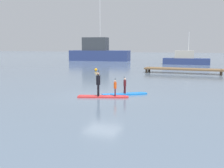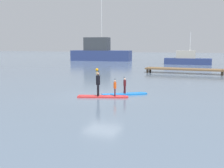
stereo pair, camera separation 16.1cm
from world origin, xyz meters
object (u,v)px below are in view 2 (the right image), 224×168
object	(u,v)px
fishing_boat_white_large	(100,52)
mooring_buoy_near	(97,70)
paddler_child_solo	(125,85)
paddler_adult	(98,83)
paddleboard_far	(103,97)
paddleboard_near	(125,94)
fishing_boat_green_midground	(187,59)
paddler_child_front	(115,87)

from	to	relation	value
fishing_boat_white_large	mooring_buoy_near	size ratio (longest dim) A/B	34.51
paddler_child_solo	paddler_adult	xyz separation A→B (m)	(-1.37, -1.52, 0.29)
mooring_buoy_near	paddleboard_far	bearing A→B (deg)	-63.98
paddleboard_near	paddleboard_far	bearing A→B (deg)	-127.18
paddleboard_near	paddleboard_far	size ratio (longest dim) A/B	0.86
fishing_boat_white_large	fishing_boat_green_midground	bearing A→B (deg)	-15.51
fishing_boat_white_large	paddler_child_solo	bearing A→B (deg)	-63.55
paddler_child_solo	paddler_child_front	bearing A→B (deg)	-104.23
paddler_adult	fishing_boat_green_midground	size ratio (longest dim) A/B	0.20
paddleboard_near	fishing_boat_white_large	bearing A→B (deg)	116.44
paddler_child_front	fishing_boat_white_large	world-z (taller)	fishing_boat_white_large
paddler_child_front	fishing_boat_white_large	size ratio (longest dim) A/B	0.08
paddleboard_far	mooring_buoy_near	size ratio (longest dim) A/B	8.41
fishing_boat_green_midground	paddleboard_near	bearing A→B (deg)	-91.14
mooring_buoy_near	fishing_boat_green_midground	bearing A→B (deg)	61.20
paddler_adult	mooring_buoy_near	distance (m)	18.69
paddleboard_far	paddler_adult	world-z (taller)	paddler_adult
paddleboard_near	fishing_boat_green_midground	size ratio (longest dim) A/B	0.35
paddleboard_near	fishing_boat_green_midground	bearing A→B (deg)	88.86
paddleboard_near	paddleboard_far	world-z (taller)	same
fishing_boat_green_midground	fishing_boat_white_large	bearing A→B (deg)	164.49
paddleboard_near	paddler_child_solo	xyz separation A→B (m)	(-0.01, 0.01, 0.66)
paddleboard_near	mooring_buoy_near	bearing A→B (deg)	121.07
paddler_child_solo	fishing_boat_white_large	bearing A→B (deg)	116.45
paddleboard_far	mooring_buoy_near	world-z (taller)	mooring_buoy_near
paddleboard_far	fishing_boat_green_midground	xyz separation A→B (m)	(1.74, 34.93, 0.88)
paddleboard_near	fishing_boat_green_midground	distance (m)	33.54
paddler_adult	paddleboard_near	bearing A→B (deg)	47.58
fishing_boat_green_midground	paddler_adult	bearing A→B (deg)	-93.34
paddler_child_front	fishing_boat_white_large	xyz separation A→B (m)	(-19.15, 40.25, 1.25)
paddler_child_front	fishing_boat_green_midground	distance (m)	34.68
fishing_boat_white_large	paddler_child_front	bearing A→B (deg)	-64.56
paddler_child_solo	paddleboard_far	xyz separation A→B (m)	(-1.07, -1.43, -0.66)
paddleboard_near	paddler_child_solo	bearing A→B (deg)	114.79
paddleboard_near	fishing_boat_white_large	size ratio (longest dim) A/B	0.21
paddleboard_far	fishing_boat_white_large	distance (m)	44.53
paddler_child_front	fishing_boat_green_midground	size ratio (longest dim) A/B	0.14
paddler_adult	fishing_boat_green_midground	bearing A→B (deg)	86.66
paddleboard_near	fishing_boat_white_large	distance (m)	43.71
paddleboard_near	paddler_adult	xyz separation A→B (m)	(-1.38, -1.51, 0.95)
fishing_boat_green_midground	mooring_buoy_near	xyz separation A→B (m)	(-9.95, -18.11, -0.72)
paddler_child_front	mooring_buoy_near	bearing A→B (deg)	118.49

